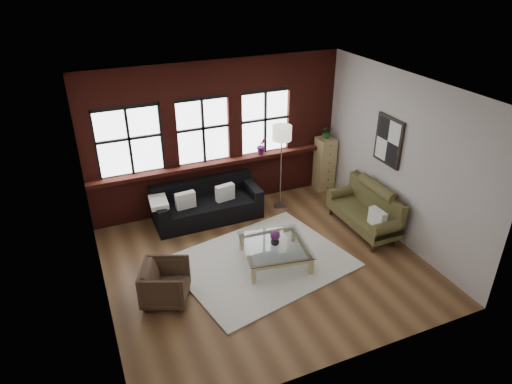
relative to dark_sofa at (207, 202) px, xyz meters
name	(u,v)px	position (x,y,z in m)	size (l,w,h in m)	color
floor	(264,263)	(0.46, -1.90, -0.40)	(5.50, 5.50, 0.00)	brown
ceiling	(266,90)	(0.46, -1.90, 2.80)	(5.50, 5.50, 0.00)	white
wall_back	(216,135)	(0.46, 0.60, 1.20)	(5.50, 5.50, 0.00)	#BDB6AF
wall_front	(349,270)	(0.46, -4.40, 1.20)	(5.50, 5.50, 0.00)	#BDB6AF
wall_left	(92,219)	(-2.29, -1.90, 1.20)	(5.00, 5.00, 0.00)	#BDB6AF
wall_right	(398,159)	(3.21, -1.90, 1.20)	(5.00, 5.00, 0.00)	#BDB6AF
brick_backwall	(217,136)	(0.46, 0.54, 1.20)	(5.50, 0.12, 3.20)	#561B14
sill_ledge	(220,162)	(0.46, 0.45, 0.64)	(5.50, 0.30, 0.08)	#561B14
window_left	(129,142)	(-1.34, 0.55, 1.35)	(1.38, 0.10, 1.50)	black
window_mid	(203,131)	(0.16, 0.55, 1.35)	(1.38, 0.10, 1.50)	black
window_right	(265,122)	(1.56, 0.55, 1.35)	(1.38, 0.10, 1.50)	black
wall_poster	(389,141)	(3.18, -1.60, 1.45)	(0.05, 0.74, 0.94)	black
shag_rug	(262,262)	(0.43, -1.89, -0.39)	(2.93, 2.30, 0.03)	silver
dark_sofa	(207,202)	(0.00, 0.00, 0.00)	(2.22, 0.90, 0.80)	black
pillow_a	(186,200)	(-0.48, -0.10, 0.19)	(0.40, 0.14, 0.34)	white
pillow_b	(225,193)	(0.37, -0.10, 0.19)	(0.40, 0.14, 0.34)	white
vintage_settee	(364,209)	(2.76, -1.64, 0.07)	(0.78, 1.75, 0.93)	#4F4924
pillow_settee	(377,218)	(2.68, -2.18, 0.18)	(0.14, 0.38, 0.34)	white
armchair	(165,283)	(-1.40, -2.18, -0.07)	(0.71, 0.74, 0.67)	#3E2D1F
coffee_table	(275,253)	(0.65, -1.95, -0.22)	(1.15, 1.15, 0.39)	tan
vase	(275,241)	(0.65, -1.95, 0.06)	(0.16, 0.16, 0.17)	#B2B2B2
flowers	(275,235)	(0.65, -1.95, 0.17)	(0.18, 0.18, 0.18)	#662363
drawer_chest	(324,164)	(2.97, 0.25, 0.24)	(0.39, 0.39, 1.28)	tan
potted_plant_top	(327,132)	(2.97, 0.25, 1.04)	(0.29, 0.25, 0.32)	#2D5923
floor_lamp	(281,165)	(1.64, -0.14, 0.62)	(0.40, 0.40, 2.04)	#A5A5A8
sill_plant	(262,146)	(1.43, 0.42, 0.88)	(0.22, 0.18, 0.40)	#662363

